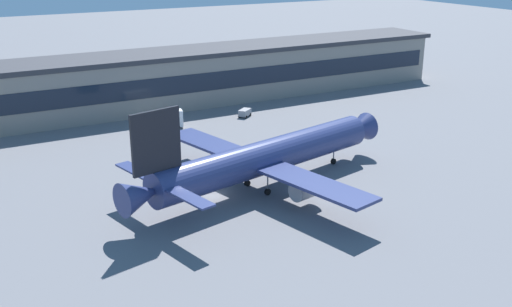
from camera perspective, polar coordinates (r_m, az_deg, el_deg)
name	(u,v)px	position (r m, az deg, el deg)	size (l,w,h in m)	color
ground_plane	(213,196)	(101.55, -4.16, -4.04)	(600.00, 600.00, 0.00)	slate
terminal_building	(109,85)	(154.06, -13.86, 6.36)	(197.84, 17.51, 14.18)	gray
airliner	(263,158)	(102.25, 0.71, -0.42)	(55.52, 47.47, 17.90)	navy
catering_truck	(167,119)	(139.22, -8.45, 3.31)	(7.59, 4.06, 4.15)	white
baggage_tug	(245,112)	(147.57, -1.07, 3.95)	(4.08, 3.75, 1.85)	gray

